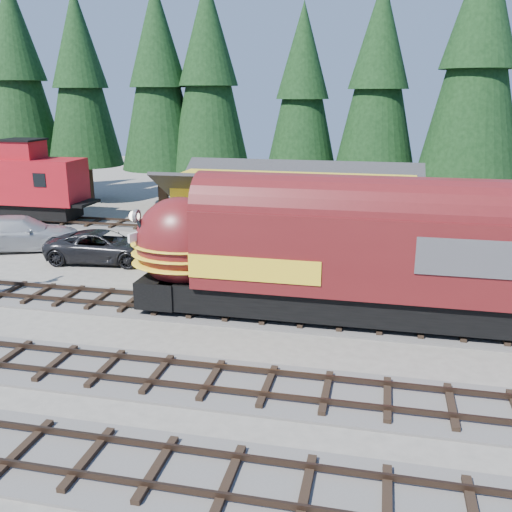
% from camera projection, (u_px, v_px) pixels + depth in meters
% --- Properties ---
extents(ground, '(120.00, 120.00, 0.00)m').
position_uv_depth(ground, '(245.00, 358.00, 19.65)').
color(ground, '#6B665B').
rests_on(ground, ground).
extents(track_spur, '(32.00, 3.20, 0.33)m').
position_uv_depth(track_spur, '(164.00, 227.00, 38.62)').
color(track_spur, '#4C4947').
rests_on(track_spur, ground).
extents(depot, '(12.80, 7.00, 5.30)m').
position_uv_depth(depot, '(294.00, 213.00, 28.69)').
color(depot, gold).
rests_on(depot, ground).
extents(conifer_backdrop, '(79.28, 24.22, 16.45)m').
position_uv_depth(conifer_backdrop, '(403.00, 76.00, 38.84)').
color(conifer_backdrop, black).
rests_on(conifer_backdrop, ground).
extents(locomotive, '(16.33, 3.25, 4.44)m').
position_uv_depth(locomotive, '(321.00, 258.00, 22.25)').
color(locomotive, black).
rests_on(locomotive, ground).
extents(caboose, '(10.24, 2.97, 5.32)m').
position_uv_depth(caboose, '(14.00, 184.00, 40.24)').
color(caboose, black).
rests_on(caboose, ground).
extents(pickup_truck_a, '(6.29, 3.38, 1.68)m').
position_uv_depth(pickup_truck_a, '(104.00, 246.00, 30.68)').
color(pickup_truck_a, black).
rests_on(pickup_truck_a, ground).
extents(pickup_truck_b, '(7.27, 5.03, 1.96)m').
position_uv_depth(pickup_truck_b, '(21.00, 233.00, 33.00)').
color(pickup_truck_b, '#A1A4A9').
rests_on(pickup_truck_b, ground).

